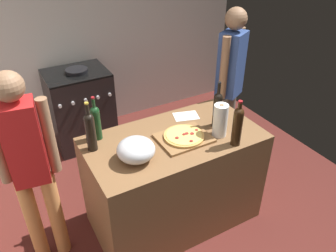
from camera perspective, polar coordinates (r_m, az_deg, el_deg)
name	(u,v)px	position (r m, az deg, el deg)	size (l,w,h in m)	color
ground_plane	(141,181)	(3.60, -4.62, -9.23)	(4.02, 3.28, 0.02)	#511E19
kitchen_wall_rear	(84,24)	(4.16, -14.04, 16.48)	(4.02, 0.10, 2.60)	#BCB7AD
counter	(174,180)	(2.91, 0.97, -9.14)	(1.40, 0.76, 0.88)	brown
cutting_board	(184,138)	(2.62, 2.71, -2.05)	(0.40, 0.32, 0.02)	olive
pizza	(184,136)	(2.61, 2.73, -1.67)	(0.32, 0.32, 0.03)	tan
mixing_bowl	(136,150)	(2.37, -5.46, -4.04)	(0.27, 0.27, 0.17)	#B2B2B7
paper_towel_roll	(220,120)	(2.63, 8.86, 0.96)	(0.11, 0.11, 0.27)	white
wine_bottle_clear	(90,130)	(2.48, -13.04, -0.67)	(0.07, 0.07, 0.39)	black
wine_bottle_dark	(217,108)	(2.73, 8.36, 3.05)	(0.07, 0.07, 0.39)	black
wine_bottle_amber	(96,121)	(2.61, -12.14, 0.80)	(0.07, 0.07, 0.36)	#143819
wine_bottle_green	(237,125)	(2.52, 11.70, 0.22)	(0.08, 0.08, 0.37)	#331E0F
recipe_sheet	(186,116)	(2.92, 3.07, 1.70)	(0.21, 0.15, 0.00)	white
stove	(81,108)	(4.04, -14.58, 2.95)	(0.68, 0.57, 0.95)	black
person_in_stripes	(30,164)	(2.49, -22.41, -5.95)	(0.40, 0.23, 1.61)	#D88C4C
person_in_red	(229,81)	(3.39, 10.38, 7.55)	(0.36, 0.28, 1.69)	slate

